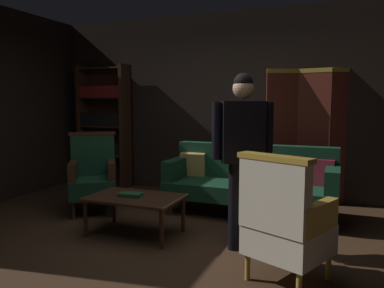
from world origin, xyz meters
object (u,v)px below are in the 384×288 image
at_px(armchair_gilt_accent, 285,223).
at_px(book_green_cloth, 130,195).
at_px(standing_figure, 242,145).
at_px(armchair_wing_left, 93,175).
at_px(velvet_couch, 251,179).
at_px(folding_screen, 313,134).
at_px(coffee_table, 135,201).
at_px(bookshelf, 105,124).

distance_m(armchair_gilt_accent, book_green_cloth, 1.78).
height_order(standing_figure, book_green_cloth, standing_figure).
bearing_deg(armchair_gilt_accent, book_green_cloth, 162.86).
distance_m(armchair_wing_left, standing_figure, 2.24).
height_order(velvet_couch, book_green_cloth, velvet_couch).
distance_m(folding_screen, coffee_table, 2.73).
bearing_deg(velvet_couch, armchair_wing_left, -161.01).
height_order(folding_screen, book_green_cloth, folding_screen).
relative_size(bookshelf, armchair_wing_left, 1.97).
height_order(coffee_table, armchair_gilt_accent, armchair_gilt_accent).
height_order(folding_screen, armchair_gilt_accent, folding_screen).
xyz_separation_m(velvet_couch, book_green_cloth, (-1.04, -1.23, -0.01)).
xyz_separation_m(velvet_couch, standing_figure, (0.18, -1.19, 0.57)).
height_order(bookshelf, velvet_couch, bookshelf).
bearing_deg(armchair_gilt_accent, folding_screen, 89.77).
relative_size(coffee_table, standing_figure, 0.59).
bearing_deg(coffee_table, armchair_wing_left, 149.98).
xyz_separation_m(bookshelf, coffee_table, (1.71, -1.95, -0.69)).
distance_m(folding_screen, book_green_cloth, 2.76).
bearing_deg(book_green_cloth, folding_screen, 50.77).
bearing_deg(coffee_table, armchair_gilt_accent, -18.24).
distance_m(coffee_table, armchair_wing_left, 1.09).
relative_size(armchair_gilt_accent, standing_figure, 0.61).
bearing_deg(bookshelf, standing_figure, -33.87).
xyz_separation_m(armchair_gilt_accent, book_green_cloth, (-1.70, 0.53, -0.05)).
bearing_deg(bookshelf, coffee_table, -48.76).
bearing_deg(folding_screen, velvet_couch, -127.97).
bearing_deg(folding_screen, bookshelf, -177.82).
height_order(armchair_gilt_accent, book_green_cloth, armchair_gilt_accent).
relative_size(bookshelf, book_green_cloth, 8.50).
xyz_separation_m(folding_screen, coffee_table, (-1.67, -2.08, -0.61)).
bearing_deg(coffee_table, velvet_couch, 50.60).
bearing_deg(coffee_table, book_green_cloth, -153.01).
distance_m(velvet_couch, armchair_wing_left, 2.04).
bearing_deg(folding_screen, standing_figure, -103.58).
bearing_deg(standing_figure, armchair_wing_left, 165.97).
distance_m(velvet_couch, book_green_cloth, 1.61).
relative_size(bookshelf, velvet_couch, 0.97).
distance_m(armchair_gilt_accent, standing_figure, 0.92).
relative_size(folding_screen, standing_figure, 1.12).
height_order(armchair_gilt_accent, standing_figure, standing_figure).
relative_size(velvet_couch, armchair_gilt_accent, 2.04).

